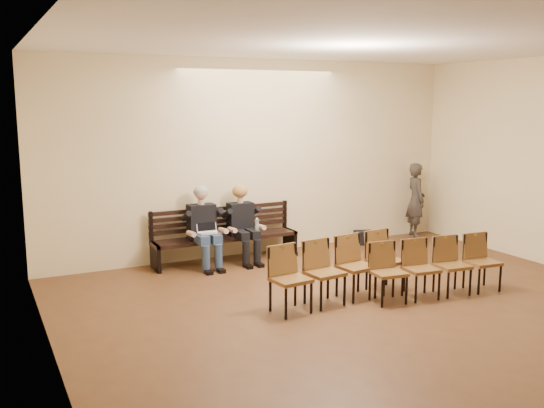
% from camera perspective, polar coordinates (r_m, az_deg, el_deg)
% --- Properties ---
extents(ground, '(10.00, 10.00, 0.00)m').
position_cam_1_polar(ground, '(7.30, 16.24, -13.04)').
color(ground, brown).
rests_on(ground, ground).
extents(room_walls, '(8.02, 10.01, 3.51)m').
position_cam_1_polar(room_walls, '(7.34, 13.01, 7.62)').
color(room_walls, '#F3E6AF').
rests_on(room_walls, ground).
extents(bench, '(2.60, 0.90, 0.45)m').
position_cam_1_polar(bench, '(10.60, -4.34, -4.21)').
color(bench, black).
rests_on(bench, ground).
extents(seated_man, '(0.56, 0.78, 1.36)m').
position_cam_1_polar(seated_man, '(10.23, -6.46, -2.15)').
color(seated_man, black).
rests_on(seated_man, ground).
extents(seated_woman, '(0.54, 0.75, 1.25)m').
position_cam_1_polar(seated_woman, '(10.50, -2.78, -2.08)').
color(seated_woman, black).
rests_on(seated_woman, ground).
extents(laptop, '(0.38, 0.31, 0.25)m').
position_cam_1_polar(laptop, '(10.10, -5.90, -2.89)').
color(laptop, '#BABABE').
rests_on(laptop, bench).
extents(water_bottle, '(0.08, 0.08, 0.22)m').
position_cam_1_polar(water_bottle, '(10.34, -1.42, -2.63)').
color(water_bottle, silver).
rests_on(water_bottle, bench).
extents(bag, '(0.42, 0.35, 0.26)m').
position_cam_1_polar(bag, '(11.96, 8.62, -3.14)').
color(bag, black).
rests_on(bag, ground).
extents(passerby, '(0.59, 0.73, 1.75)m').
position_cam_1_polar(passerby, '(12.73, 13.40, 0.89)').
color(passerby, '#36302C').
rests_on(passerby, ground).
extents(chair_row_front, '(2.21, 0.74, 0.89)m').
position_cam_1_polar(chair_row_front, '(8.52, 6.50, -6.19)').
color(chair_row_front, brown).
rests_on(chair_row_front, ground).
extents(chair_row_back, '(2.07, 0.67, 0.83)m').
position_cam_1_polar(chair_row_back, '(9.00, 15.27, -5.80)').
color(chair_row_back, brown).
rests_on(chair_row_back, ground).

